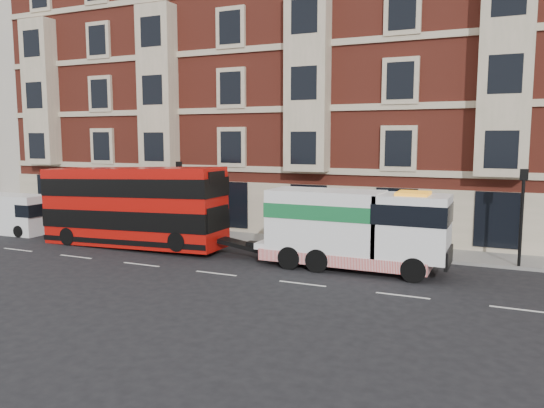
# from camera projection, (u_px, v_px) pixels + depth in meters

# --- Properties ---
(ground) EXTENTS (120.00, 120.00, 0.00)m
(ground) POSITION_uv_depth(u_px,v_px,m) (216.00, 273.00, 22.98)
(ground) COLOR black
(ground) RESTS_ON ground
(sidewalk) EXTENTS (90.00, 3.00, 0.15)m
(sidewalk) POSITION_uv_depth(u_px,v_px,m) (283.00, 241.00, 29.77)
(sidewalk) COLOR slate
(sidewalk) RESTS_ON ground
(victorian_terrace) EXTENTS (45.00, 12.00, 20.40)m
(victorian_terrace) POSITION_uv_depth(u_px,v_px,m) (335.00, 74.00, 35.13)
(victorian_terrace) COLOR maroon
(victorian_terrace) RESTS_ON ground
(cream_block) EXTENTS (16.00, 10.00, 16.80)m
(cream_block) POSITION_uv_depth(u_px,v_px,m) (0.00, 110.00, 46.80)
(cream_block) COLOR #BAB0A2
(cream_block) RESTS_ON ground
(lamp_post_west) EXTENTS (0.35, 0.15, 4.35)m
(lamp_post_west) POSITION_uv_depth(u_px,v_px,m) (180.00, 193.00, 30.70)
(lamp_post_west) COLOR black
(lamp_post_west) RESTS_ON sidewalk
(lamp_post_east) EXTENTS (0.35, 0.15, 4.35)m
(lamp_post_east) POSITION_uv_depth(u_px,v_px,m) (522.00, 210.00, 23.40)
(lamp_post_east) COLOR black
(lamp_post_east) RESTS_ON sidewalk
(double_decker_bus) EXTENTS (10.54, 2.42, 4.27)m
(double_decker_bus) POSITION_uv_depth(u_px,v_px,m) (132.00, 205.00, 28.34)
(double_decker_bus) COLOR #B70F0A
(double_decker_bus) RESTS_ON ground
(tow_truck) EXTENTS (8.44, 2.49, 3.52)m
(tow_truck) POSITION_uv_depth(u_px,v_px,m) (351.00, 228.00, 23.50)
(tow_truck) COLOR white
(tow_truck) RESTS_ON ground
(box_van) EXTENTS (4.65, 2.06, 2.40)m
(box_van) POSITION_uv_depth(u_px,v_px,m) (12.00, 214.00, 32.66)
(box_van) COLOR white
(box_van) RESTS_ON ground
(pedestrian) EXTENTS (0.70, 0.53, 1.70)m
(pedestrian) POSITION_uv_depth(u_px,v_px,m) (96.00, 215.00, 33.45)
(pedestrian) COLOR #211C39
(pedestrian) RESTS_ON sidewalk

